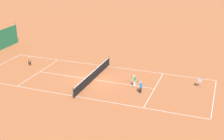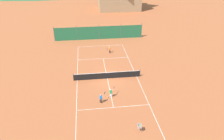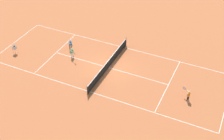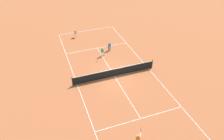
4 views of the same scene
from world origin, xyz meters
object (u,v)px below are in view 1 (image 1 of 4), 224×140
tennis_net (93,75)px  tennis_ball_alley_right (107,64)px  ball_hopper (200,81)px  player_far_baseline (140,86)px  player_near_baseline (29,60)px  player_near_service (134,80)px  tennis_ball_near_corner (55,60)px

tennis_net → tennis_ball_alley_right: (4.67, 0.36, -0.47)m
tennis_net → ball_hopper: size_ratio=10.31×
player_far_baseline → player_near_baseline: bearing=79.4°
player_near_service → tennis_net: bearing=89.8°
player_near_service → tennis_ball_alley_right: (4.69, 4.70, -0.64)m
player_near_service → ball_hopper: 6.37m
ball_hopper → tennis_ball_near_corner: bearing=83.5°
tennis_ball_alley_right → tennis_ball_near_corner: bearing=96.8°
player_far_baseline → tennis_ball_alley_right: bearing=43.6°
player_near_service → player_near_baseline: 12.98m
tennis_net → ball_hopper: tennis_net is taller
player_near_baseline → player_far_baseline: bearing=-100.6°
tennis_ball_near_corner → tennis_net: bearing=-120.3°
player_near_service → ball_hopper: bearing=-71.8°
player_near_service → tennis_ball_alley_right: size_ratio=17.49×
tennis_net → player_near_baseline: player_near_baseline is taller
tennis_net → tennis_ball_alley_right: tennis_net is taller
player_far_baseline → tennis_ball_alley_right: (5.95, 5.67, -0.65)m
tennis_ball_alley_right → tennis_ball_near_corner: 6.39m
tennis_net → tennis_ball_alley_right: 4.71m
tennis_net → tennis_ball_near_corner: 7.78m
player_near_service → player_near_baseline: size_ratio=1.03×
tennis_net → player_near_service: size_ratio=7.95×
player_far_baseline → ball_hopper: 6.04m
player_far_baseline → player_near_service: size_ratio=1.01×
player_near_service → tennis_ball_near_corner: bearing=70.4°
player_near_service → tennis_ball_near_corner: 11.74m
player_near_baseline → tennis_ball_alley_right: 8.89m
tennis_ball_near_corner → tennis_ball_alley_right: bearing=-83.2°
tennis_net → player_near_baseline: size_ratio=8.21×
tennis_ball_near_corner → ball_hopper: (-1.94, -17.10, 0.63)m
player_near_baseline → tennis_ball_near_corner: bearing=-35.6°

